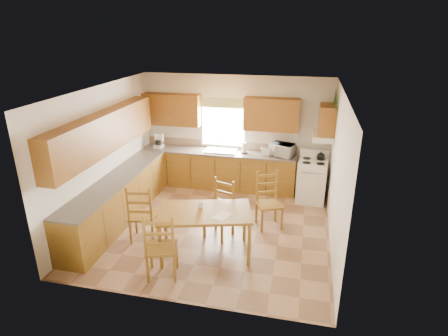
% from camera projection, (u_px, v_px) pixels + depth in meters
% --- Properties ---
extents(floor, '(4.50, 4.50, 0.00)m').
position_uv_depth(floor, '(213.00, 226.00, 7.49)').
color(floor, '#987253').
rests_on(floor, ground).
extents(ceiling, '(4.50, 4.50, 0.00)m').
position_uv_depth(ceiling, '(212.00, 90.00, 6.52)').
color(ceiling, '#8E5B1F').
rests_on(ceiling, floor).
extents(wall_left, '(4.50, 4.50, 0.00)m').
position_uv_depth(wall_left, '(104.00, 154.00, 7.46)').
color(wall_left, silver).
rests_on(wall_left, floor).
extents(wall_right, '(4.50, 4.50, 0.00)m').
position_uv_depth(wall_right, '(337.00, 173.00, 6.54)').
color(wall_right, silver).
rests_on(wall_right, floor).
extents(wall_back, '(4.50, 4.50, 0.00)m').
position_uv_depth(wall_back, '(236.00, 132.00, 9.05)').
color(wall_back, silver).
rests_on(wall_back, floor).
extents(wall_front, '(4.50, 4.50, 0.00)m').
position_uv_depth(wall_front, '(171.00, 220.00, 4.95)').
color(wall_front, silver).
rests_on(wall_front, floor).
extents(lower_cab_back, '(3.75, 0.60, 0.88)m').
position_uv_depth(lower_cab_back, '(218.00, 170.00, 9.18)').
color(lower_cab_back, brown).
rests_on(lower_cab_back, floor).
extents(lower_cab_left, '(0.60, 3.60, 0.88)m').
position_uv_depth(lower_cab_left, '(118.00, 200.00, 7.59)').
color(lower_cab_left, brown).
rests_on(lower_cab_left, floor).
extents(counter_back, '(3.75, 0.63, 0.04)m').
position_uv_depth(counter_back, '(218.00, 152.00, 9.02)').
color(counter_back, '#59514A').
rests_on(counter_back, lower_cab_back).
extents(counter_left, '(0.63, 3.60, 0.04)m').
position_uv_depth(counter_left, '(116.00, 179.00, 7.43)').
color(counter_left, '#59514A').
rests_on(counter_left, lower_cab_left).
extents(backsplash, '(3.75, 0.01, 0.18)m').
position_uv_depth(backsplash, '(221.00, 144.00, 9.24)').
color(backsplash, gray).
rests_on(backsplash, counter_back).
extents(upper_cab_back_left, '(1.41, 0.33, 0.75)m').
position_uv_depth(upper_cab_back_left, '(172.00, 109.00, 9.04)').
color(upper_cab_back_left, brown).
rests_on(upper_cab_back_left, wall_back).
extents(upper_cab_back_right, '(1.25, 0.33, 0.75)m').
position_uv_depth(upper_cab_back_right, '(271.00, 114.00, 8.54)').
color(upper_cab_back_right, brown).
rests_on(upper_cab_back_right, wall_back).
extents(upper_cab_left, '(0.33, 3.60, 0.75)m').
position_uv_depth(upper_cab_left, '(104.00, 132.00, 7.11)').
color(upper_cab_left, brown).
rests_on(upper_cab_left, wall_left).
extents(upper_cab_stove, '(0.33, 0.62, 0.62)m').
position_uv_depth(upper_cab_stove, '(327.00, 120.00, 7.88)').
color(upper_cab_stove, brown).
rests_on(upper_cab_stove, wall_right).
extents(range_hood, '(0.44, 0.62, 0.12)m').
position_uv_depth(range_hood, '(323.00, 137.00, 8.03)').
color(range_hood, silver).
rests_on(range_hood, wall_right).
extents(window_frame, '(1.13, 0.02, 1.18)m').
position_uv_depth(window_frame, '(223.00, 123.00, 9.01)').
color(window_frame, silver).
rests_on(window_frame, wall_back).
extents(window_pane, '(1.05, 0.01, 1.10)m').
position_uv_depth(window_pane, '(223.00, 123.00, 9.01)').
color(window_pane, white).
rests_on(window_pane, wall_back).
extents(window_valance, '(1.19, 0.01, 0.24)m').
position_uv_depth(window_valance, '(223.00, 103.00, 8.81)').
color(window_valance, '#4E7333').
rests_on(window_valance, wall_back).
extents(sink_basin, '(0.75, 0.45, 0.04)m').
position_uv_depth(sink_basin, '(221.00, 151.00, 8.99)').
color(sink_basin, silver).
rests_on(sink_basin, counter_back).
extents(pine_decal_a, '(0.22, 0.22, 0.36)m').
position_uv_depth(pine_decal_a, '(337.00, 100.00, 7.39)').
color(pine_decal_a, '#18461D').
rests_on(pine_decal_a, wall_right).
extents(pine_decal_b, '(0.22, 0.22, 0.36)m').
position_uv_depth(pine_decal_b, '(336.00, 95.00, 7.67)').
color(pine_decal_b, '#18461D').
rests_on(pine_decal_b, wall_right).
extents(pine_decal_c, '(0.22, 0.22, 0.36)m').
position_uv_depth(pine_decal_c, '(335.00, 94.00, 7.97)').
color(pine_decal_c, '#18461D').
rests_on(pine_decal_c, wall_right).
extents(stove, '(0.68, 0.70, 0.93)m').
position_uv_depth(stove, '(312.00, 181.00, 8.44)').
color(stove, silver).
rests_on(stove, floor).
extents(coffeemaker, '(0.23, 0.27, 0.37)m').
position_uv_depth(coffeemaker, '(158.00, 140.00, 9.22)').
color(coffeemaker, silver).
rests_on(coffeemaker, counter_back).
extents(paper_towel, '(0.12, 0.12, 0.25)m').
position_uv_depth(paper_towel, '(244.00, 148.00, 8.84)').
color(paper_towel, white).
rests_on(paper_towel, counter_back).
extents(toaster, '(0.22, 0.15, 0.17)m').
position_uv_depth(toaster, '(265.00, 152.00, 8.72)').
color(toaster, silver).
rests_on(toaster, counter_back).
extents(microwave, '(0.59, 0.51, 0.30)m').
position_uv_depth(microwave, '(282.00, 150.00, 8.64)').
color(microwave, silver).
rests_on(microwave, counter_back).
extents(dining_table, '(1.74, 1.27, 0.84)m').
position_uv_depth(dining_table, '(205.00, 233.00, 6.44)').
color(dining_table, brown).
rests_on(dining_table, floor).
extents(chair_near_left, '(0.54, 0.52, 1.11)m').
position_uv_depth(chair_near_left, '(143.00, 212.00, 6.86)').
color(chair_near_left, brown).
rests_on(chair_near_left, floor).
extents(chair_near_right, '(0.58, 0.56, 1.14)m').
position_uv_depth(chair_near_right, '(161.00, 244.00, 5.85)').
color(chair_near_right, brown).
rests_on(chair_near_right, floor).
extents(chair_far_left, '(0.58, 0.57, 1.09)m').
position_uv_depth(chair_far_left, '(219.00, 210.00, 6.96)').
color(chair_far_left, brown).
rests_on(chair_far_left, floor).
extents(chair_far_right, '(0.60, 0.59, 1.10)m').
position_uv_depth(chair_far_right, '(270.00, 201.00, 7.29)').
color(chair_far_right, brown).
rests_on(chair_far_right, floor).
extents(table_paper, '(0.32, 0.36, 0.00)m').
position_uv_depth(table_paper, '(222.00, 216.00, 6.13)').
color(table_paper, white).
rests_on(table_paper, dining_table).
extents(table_card, '(0.08, 0.03, 0.11)m').
position_uv_depth(table_card, '(201.00, 205.00, 6.38)').
color(table_card, white).
rests_on(table_card, dining_table).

